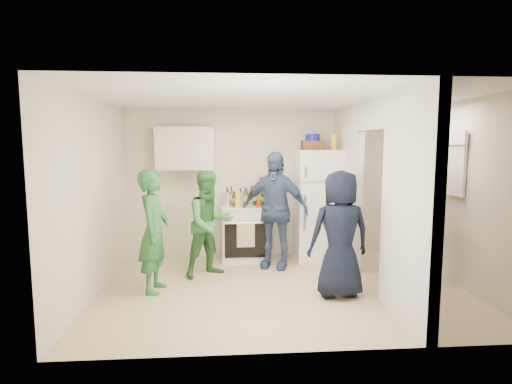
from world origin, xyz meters
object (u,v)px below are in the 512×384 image
at_px(blue_bowl, 313,137).
at_px(person_nook, 404,221).
at_px(person_green_center, 210,224).
at_px(yellow_cup_stack_top, 334,142).
at_px(stove, 245,233).
at_px(wicker_basket, 312,145).
at_px(person_navy, 340,234).
at_px(person_green_left, 154,231).
at_px(person_denim, 274,210).
at_px(fridge, 318,205).

relative_size(blue_bowl, person_nook, 0.14).
xyz_separation_m(person_green_center, person_nook, (2.65, -0.57, 0.11)).
bearing_deg(yellow_cup_stack_top, stove, 174.85).
distance_m(wicker_basket, person_navy, 2.06).
distance_m(stove, person_green_center, 0.99).
bearing_deg(person_green_left, person_navy, -92.49).
distance_m(stove, person_navy, 2.08).
bearing_deg(person_navy, person_denim, -68.20).
distance_m(fridge, person_denim, 0.88).
bearing_deg(person_navy, person_green_center, -35.72).
xyz_separation_m(person_green_center, person_navy, (1.66, -0.95, 0.03)).
bearing_deg(fridge, person_green_left, -151.49).
relative_size(person_green_center, person_nook, 0.87).
distance_m(person_green_left, person_denim, 1.92).
height_order(yellow_cup_stack_top, person_denim, yellow_cup_stack_top).
height_order(fridge, person_green_left, fridge).
bearing_deg(yellow_cup_stack_top, wicker_basket, 154.89).
bearing_deg(yellow_cup_stack_top, person_green_center, -162.18).
relative_size(stove, person_denim, 0.51).
distance_m(stove, blue_bowl, 1.93).
distance_m(yellow_cup_stack_top, person_navy, 1.99).
bearing_deg(yellow_cup_stack_top, person_green_left, -155.24).
bearing_deg(stove, person_denim, -44.84).
relative_size(person_navy, person_nook, 0.90).
distance_m(person_green_center, person_navy, 1.91).
relative_size(person_green_center, person_denim, 0.85).
distance_m(yellow_cup_stack_top, person_green_center, 2.40).
xyz_separation_m(stove, fridge, (1.22, -0.03, 0.45)).
bearing_deg(fridge, person_nook, -55.90).
distance_m(fridge, wicker_basket, 0.99).
height_order(blue_bowl, person_denim, blue_bowl).
bearing_deg(fridge, person_navy, -93.79).
height_order(person_green_center, person_denim, person_denim).
distance_m(fridge, person_green_center, 1.92).
relative_size(person_green_center, person_navy, 0.96).
xyz_separation_m(fridge, blue_bowl, (-0.10, 0.05, 1.12)).
xyz_separation_m(stove, person_navy, (1.11, -1.72, 0.34)).
relative_size(yellow_cup_stack_top, person_green_center, 0.16).
distance_m(stove, person_green_left, 1.87).
bearing_deg(person_nook, person_denim, -118.68).
height_order(wicker_basket, person_green_left, wicker_basket).
relative_size(stove, yellow_cup_stack_top, 3.67).
xyz_separation_m(person_green_left, person_denim, (1.68, 0.93, 0.11)).
bearing_deg(person_green_center, stove, 23.68).
bearing_deg(person_nook, fridge, -146.27).
bearing_deg(person_green_center, wicker_basket, -5.70).
relative_size(fridge, person_denim, 1.01).
relative_size(yellow_cup_stack_top, person_green_left, 0.16).
bearing_deg(person_nook, person_green_center, -102.41).
bearing_deg(person_green_center, person_green_left, -170.27).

